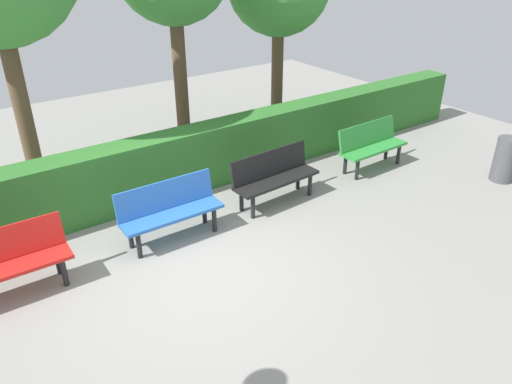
{
  "coord_description": "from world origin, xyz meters",
  "views": [
    {
      "loc": [
        2.51,
        4.86,
        3.98
      ],
      "look_at": [
        -1.25,
        -0.41,
        0.55
      ],
      "focal_mm": 34.39,
      "sensor_mm": 36.0,
      "label": 1
    }
  ],
  "objects_px": {
    "trash_bin": "(505,160)",
    "bench_black": "(274,175)",
    "bench_blue": "(170,208)",
    "bench_red": "(5,261)",
    "bench_green": "(371,144)"
  },
  "relations": [
    {
      "from": "bench_red",
      "to": "trash_bin",
      "type": "xyz_separation_m",
      "value": [
        -7.93,
        1.78,
        -0.08
      ]
    },
    {
      "from": "trash_bin",
      "to": "bench_black",
      "type": "bearing_deg",
      "value": -24.82
    },
    {
      "from": "bench_black",
      "to": "bench_blue",
      "type": "distance_m",
      "value": 1.89
    },
    {
      "from": "bench_black",
      "to": "bench_green",
      "type": "bearing_deg",
      "value": 177.29
    },
    {
      "from": "bench_green",
      "to": "bench_blue",
      "type": "xyz_separation_m",
      "value": [
        4.18,
        0.0,
        0.0
      ]
    },
    {
      "from": "bench_red",
      "to": "trash_bin",
      "type": "relative_size",
      "value": 1.84
    },
    {
      "from": "trash_bin",
      "to": "bench_blue",
      "type": "bearing_deg",
      "value": -17.18
    },
    {
      "from": "bench_red",
      "to": "trash_bin",
      "type": "distance_m",
      "value": 8.13
    },
    {
      "from": "bench_blue",
      "to": "bench_red",
      "type": "xyz_separation_m",
      "value": [
        2.2,
        -0.0,
        -0.0
      ]
    },
    {
      "from": "bench_green",
      "to": "bench_black",
      "type": "xyz_separation_m",
      "value": [
        2.29,
        -0.0,
        0.0
      ]
    },
    {
      "from": "bench_green",
      "to": "bench_black",
      "type": "relative_size",
      "value": 0.94
    },
    {
      "from": "bench_red",
      "to": "trash_bin",
      "type": "height_order",
      "value": "bench_red"
    },
    {
      "from": "trash_bin",
      "to": "bench_green",
      "type": "bearing_deg",
      "value": -48.87
    },
    {
      "from": "bench_green",
      "to": "bench_red",
      "type": "distance_m",
      "value": 6.38
    },
    {
      "from": "bench_blue",
      "to": "bench_red",
      "type": "relative_size",
      "value": 1.01
    }
  ]
}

